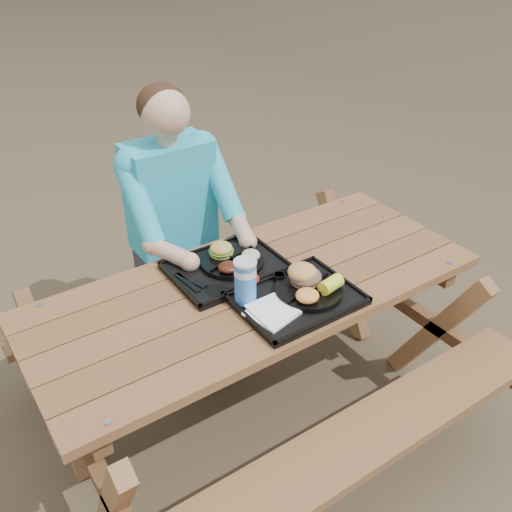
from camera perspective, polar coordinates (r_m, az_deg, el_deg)
ground at (r=2.76m, az=-0.00°, el=-15.56°), size 60.00×60.00×0.00m
picnic_table at (r=2.49m, az=-0.00°, el=-9.82°), size 1.80×1.49×0.75m
tray_near at (r=2.16m, az=4.02°, el=-4.31°), size 0.45×0.35×0.02m
tray_far at (r=2.32m, az=-2.91°, el=-1.29°), size 0.45×0.35×0.02m
plate_near at (r=2.17m, az=5.27°, el=-3.45°), size 0.26×0.26×0.02m
plate_far at (r=2.33m, az=-2.43°, el=-0.53°), size 0.26×0.26×0.02m
napkin_stack at (r=2.06m, az=1.59°, el=-5.66°), size 0.19×0.19×0.02m
soda_cup at (r=2.08m, az=-1.07°, el=-2.65°), size 0.08×0.08×0.16m
condiment_bbq at (r=2.23m, az=2.32°, el=-2.12°), size 0.05×0.05×0.03m
condiment_mustard at (r=2.26m, az=3.56°, el=-1.65°), size 0.05×0.05×0.03m
sandwich at (r=2.17m, az=5.03°, el=-1.30°), size 0.12×0.12×0.12m
mac_cheese at (r=2.09m, az=5.16°, el=-3.96°), size 0.09×0.09×0.04m
corn_cob at (r=2.15m, az=7.50°, el=-2.84°), size 0.11×0.11×0.05m
cutlery_far at (r=2.25m, az=-6.52°, el=-2.35°), size 0.07×0.16×0.01m
burger at (r=2.33m, az=-3.51°, el=1.01°), size 0.10×0.10×0.09m
baked_beans at (r=2.25m, az=-2.80°, el=-1.12°), size 0.08×0.08×0.04m
potato_salad at (r=2.31m, az=-0.53°, el=0.08°), size 0.08×0.08×0.04m
diner at (r=2.77m, az=-8.02°, el=1.58°), size 0.48×0.84×1.28m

